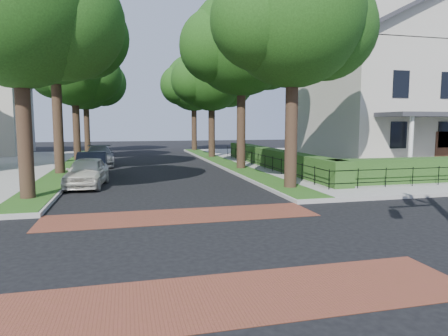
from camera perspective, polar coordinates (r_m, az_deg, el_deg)
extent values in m
plane|color=black|center=(10.35, -3.60, -10.81)|extent=(120.00, 120.00, 0.00)
cube|color=gray|center=(35.86, 22.52, 1.17)|extent=(30.00, 30.00, 0.15)
cube|color=brown|center=(13.40, -6.07, -6.81)|extent=(9.00, 2.20, 0.01)
cube|color=brown|center=(7.42, 1.05, -17.94)|extent=(9.00, 2.20, 0.01)
cube|color=#1F4A15|center=(29.85, 0.04, 0.86)|extent=(1.60, 29.80, 0.02)
cube|color=#1F4A15|center=(29.21, -21.00, 0.30)|extent=(1.60, 29.80, 0.02)
cylinder|color=black|center=(18.25, 9.64, 8.73)|extent=(0.56, 0.56, 7.35)
sphere|color=#18380F|center=(18.82, 9.88, 20.63)|extent=(6.20, 6.20, 6.20)
sphere|color=#18380F|center=(19.70, 14.28, 18.68)|extent=(4.65, 4.65, 4.65)
sphere|color=#18380F|center=(18.02, 5.31, 20.36)|extent=(4.34, 4.34, 4.34)
sphere|color=#18380F|center=(20.36, 8.30, 21.01)|extent=(4.03, 4.03, 4.03)
cylinder|color=black|center=(25.79, 2.47, 8.51)|extent=(0.56, 0.56, 7.70)
sphere|color=#18380F|center=(26.25, 2.52, 17.42)|extent=(6.60, 6.60, 6.60)
sphere|color=#18380F|center=(27.02, 6.17, 16.22)|extent=(4.95, 4.95, 4.95)
sphere|color=#18380F|center=(25.60, -1.06, 17.03)|extent=(4.62, 4.62, 4.62)
sphere|color=#18380F|center=(27.93, 1.73, 17.80)|extent=(4.29, 4.29, 4.29)
cylinder|color=black|center=(34.50, -1.78, 7.12)|extent=(0.56, 0.56, 6.65)
sphere|color=#18380F|center=(34.72, -1.80, 12.93)|extent=(5.80, 5.80, 5.80)
sphere|color=#18380F|center=(35.34, 0.69, 12.17)|extent=(4.35, 4.35, 4.35)
sphere|color=#18380F|center=(34.22, -4.15, 12.51)|extent=(4.06, 4.06, 4.06)
sphere|color=#18380F|center=(36.21, -2.13, 13.46)|extent=(3.77, 3.77, 3.77)
cylinder|color=black|center=(43.35, -4.30, 7.20)|extent=(0.56, 0.56, 7.00)
sphere|color=#18380F|center=(43.55, -4.34, 12.07)|extent=(6.00, 6.00, 6.00)
sphere|color=#18380F|center=(44.11, -2.24, 11.49)|extent=(4.50, 4.50, 4.50)
sphere|color=#18380F|center=(43.10, -6.30, 11.71)|extent=(4.20, 4.20, 4.20)
sphere|color=#18380F|center=(45.09, -4.54, 12.52)|extent=(3.90, 3.90, 3.90)
cylinder|color=black|center=(17.16, -26.77, 7.70)|extent=(0.56, 0.56, 7.00)
sphere|color=#18380F|center=(17.67, -27.42, 19.76)|extent=(6.00, 6.00, 6.00)
sphere|color=#18380F|center=(17.59, -21.58, 18.75)|extent=(4.50, 4.50, 4.50)
sphere|color=#18380F|center=(19.20, -26.09, 20.23)|extent=(3.90, 3.90, 3.90)
cylinder|color=black|center=(25.04, -22.75, 8.48)|extent=(0.56, 0.56, 8.05)
sphere|color=#18380F|center=(25.58, -23.19, 18.04)|extent=(6.40, 6.40, 6.40)
sphere|color=#18380F|center=(25.60, -18.96, 17.28)|extent=(4.80, 4.80, 4.80)
sphere|color=#18380F|center=(25.61, -26.93, 17.16)|extent=(4.48, 4.48, 4.48)
sphere|color=#18380F|center=(27.22, -22.46, 18.41)|extent=(4.16, 4.16, 4.16)
cylinder|color=black|center=(33.94, -20.39, 6.91)|extent=(0.56, 0.56, 6.86)
sphere|color=#18380F|center=(34.19, -20.63, 12.99)|extent=(5.60, 5.60, 5.60)
sphere|color=#18380F|center=(34.31, -17.93, 12.40)|extent=(4.20, 4.20, 4.20)
sphere|color=#18380F|center=(34.14, -23.04, 12.40)|extent=(3.92, 3.92, 3.92)
sphere|color=#18380F|center=(35.62, -20.23, 13.54)|extent=(3.64, 3.64, 3.64)
cylinder|color=black|center=(42.90, -19.05, 6.97)|extent=(0.56, 0.56, 7.14)
sphere|color=#18380F|center=(43.12, -19.24, 11.99)|extent=(6.20, 6.20, 6.20)
sphere|color=#18380F|center=(43.27, -16.89, 11.51)|extent=(4.65, 4.65, 4.65)
sphere|color=#18380F|center=(43.06, -21.34, 11.51)|extent=(4.34, 4.34, 4.34)
sphere|color=#18380F|center=(44.70, -18.95, 12.43)|extent=(4.03, 4.03, 4.03)
cube|color=#1F4116|center=(26.58, 6.99, 1.39)|extent=(1.00, 18.00, 1.20)
cube|color=#B6B1A4|center=(32.15, 23.13, 7.86)|extent=(12.00, 10.00, 8.00)
cylinder|color=white|center=(23.93, 25.13, 3.28)|extent=(0.24, 0.24, 3.00)
imported|color=silver|center=(20.38, -19.01, -0.54)|extent=(2.10, 4.35, 1.43)
imported|color=#1D212B|center=(23.39, -18.36, 0.37)|extent=(1.64, 4.45, 1.46)
imported|color=slate|center=(29.96, -17.39, 1.66)|extent=(2.23, 5.05, 1.44)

